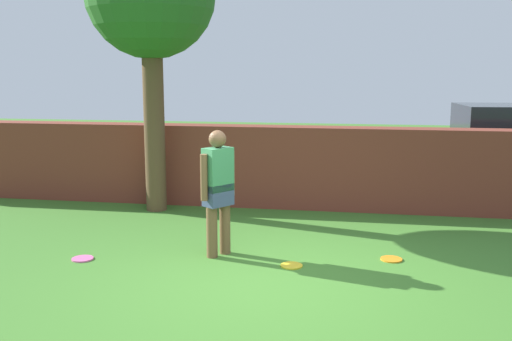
% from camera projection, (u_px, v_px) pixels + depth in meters
% --- Properties ---
extents(ground_plane, '(40.00, 40.00, 0.00)m').
position_uv_depth(ground_plane, '(263.00, 285.00, 6.37)').
color(ground_plane, '#3D7528').
extents(brick_wall, '(11.55, 0.50, 1.41)m').
position_uv_depth(brick_wall, '(214.00, 165.00, 10.16)').
color(brick_wall, brown).
rests_on(brick_wall, ground).
extents(person, '(0.39, 0.45, 1.62)m').
position_uv_depth(person, '(218.00, 187.00, 7.26)').
color(person, brown).
rests_on(person, ground).
extents(car, '(4.32, 2.17, 1.72)m').
position_uv_depth(car, '(512.00, 150.00, 10.87)').
color(car, '#A51111').
rests_on(car, ground).
extents(frisbee_orange, '(0.27, 0.27, 0.02)m').
position_uv_depth(frisbee_orange, '(391.00, 259.00, 7.22)').
color(frisbee_orange, orange).
rests_on(frisbee_orange, ground).
extents(frisbee_pink, '(0.27, 0.27, 0.02)m').
position_uv_depth(frisbee_pink, '(83.00, 259.00, 7.24)').
color(frisbee_pink, pink).
rests_on(frisbee_pink, ground).
extents(frisbee_yellow, '(0.27, 0.27, 0.02)m').
position_uv_depth(frisbee_yellow, '(292.00, 266.00, 6.98)').
color(frisbee_yellow, yellow).
rests_on(frisbee_yellow, ground).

